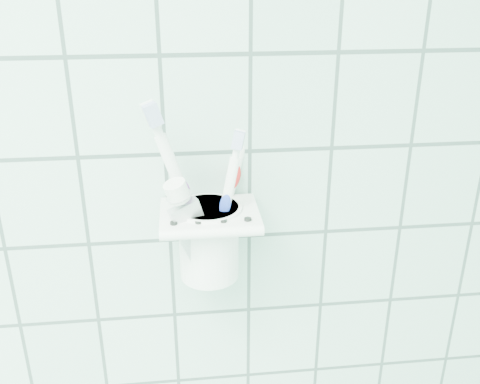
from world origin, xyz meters
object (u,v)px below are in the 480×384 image
object	(u,v)px
toothbrush_blue	(208,181)
toothbrush_orange	(210,205)
cup	(209,238)
toothpaste_tube	(208,215)
toothbrush_pink	(210,182)
holder_bracket	(209,216)

from	to	relation	value
toothbrush_blue	toothbrush_orange	bearing A→B (deg)	-93.54
cup	toothbrush_blue	world-z (taller)	toothbrush_blue
toothpaste_tube	toothbrush_pink	bearing A→B (deg)	56.73
toothbrush_orange	holder_bracket	bearing A→B (deg)	111.26
toothbrush_blue	toothpaste_tube	xyz separation A→B (m)	(-0.00, -0.03, -0.03)
holder_bracket	toothbrush_blue	bearing A→B (deg)	87.40
cup	toothbrush_orange	distance (m)	0.05
cup	toothbrush_pink	size ratio (longest dim) A/B	0.42
cup	toothbrush_pink	bearing A→B (deg)	66.07
toothbrush_blue	toothbrush_orange	xyz separation A→B (m)	(0.00, -0.03, -0.02)
toothbrush_blue	toothbrush_orange	distance (m)	0.03
holder_bracket	toothpaste_tube	bearing A→B (deg)	-103.60
holder_bracket	toothbrush_orange	xyz separation A→B (m)	(0.00, -0.01, 0.02)
holder_bracket	cup	xyz separation A→B (m)	(-0.00, 0.00, -0.03)
cup	holder_bracket	bearing A→B (deg)	-69.89
toothbrush_blue	toothpaste_tube	distance (m)	0.04
cup	toothbrush_pink	xyz separation A→B (m)	(0.00, 0.01, 0.07)
holder_bracket	cup	world-z (taller)	same
holder_bracket	toothpaste_tube	world-z (taller)	toothpaste_tube
holder_bracket	cup	distance (m)	0.03
toothbrush_pink	toothbrush_blue	size ratio (longest dim) A/B	1.02
cup	toothpaste_tube	distance (m)	0.04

